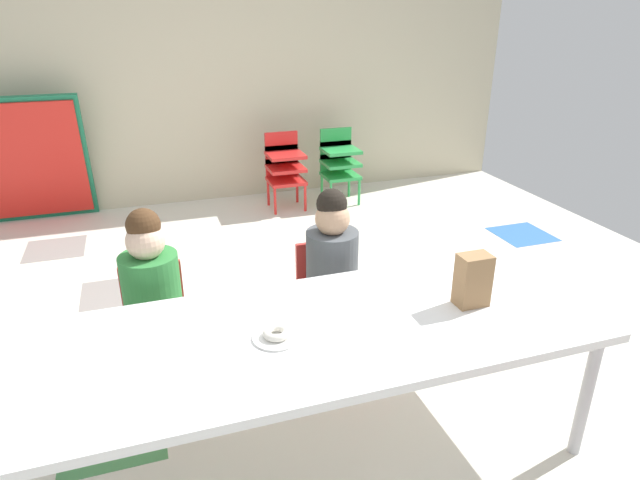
{
  "coord_description": "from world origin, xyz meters",
  "views": [
    {
      "loc": [
        -0.64,
        -2.5,
        1.72
      ],
      "look_at": [
        0.01,
        -0.56,
        0.85
      ],
      "focal_mm": 30.77,
      "sensor_mm": 36.0,
      "label": 1
    }
  ],
  "objects_px": {
    "folded_activity_table": "(31,161)",
    "seated_child_middle_seat": "(331,260)",
    "craft_table": "(321,337)",
    "donut_powdered_on_plate": "(277,333)",
    "kid_chair_red_stack": "(285,165)",
    "kid_chair_green_stack": "(339,161)",
    "paper_bag_brown": "(473,280)",
    "paper_plate_near_edge": "(277,337)",
    "seated_child_near_camera": "(151,286)"
  },
  "relations": [
    {
      "from": "seated_child_near_camera",
      "to": "seated_child_middle_seat",
      "type": "xyz_separation_m",
      "value": [
        0.87,
        0.0,
        0.0
      ]
    },
    {
      "from": "seated_child_near_camera",
      "to": "folded_activity_table",
      "type": "distance_m",
      "value": 2.77
    },
    {
      "from": "seated_child_middle_seat",
      "to": "paper_plate_near_edge",
      "type": "height_order",
      "value": "seated_child_middle_seat"
    },
    {
      "from": "craft_table",
      "to": "seated_child_near_camera",
      "type": "bearing_deg",
      "value": 133.01
    },
    {
      "from": "kid_chair_red_stack",
      "to": "paper_bag_brown",
      "type": "xyz_separation_m",
      "value": [
        -0.02,
        -3.0,
        0.31
      ]
    },
    {
      "from": "kid_chair_red_stack",
      "to": "craft_table",
      "type": "bearing_deg",
      "value": -102.4
    },
    {
      "from": "seated_child_middle_seat",
      "to": "kid_chair_green_stack",
      "type": "bearing_deg",
      "value": 68.76
    },
    {
      "from": "seated_child_near_camera",
      "to": "paper_bag_brown",
      "type": "bearing_deg",
      "value": -28.24
    },
    {
      "from": "kid_chair_red_stack",
      "to": "kid_chair_green_stack",
      "type": "relative_size",
      "value": 1.0
    },
    {
      "from": "seated_child_middle_seat",
      "to": "folded_activity_table",
      "type": "xyz_separation_m",
      "value": [
        -1.71,
        2.64,
        -0.02
      ]
    },
    {
      "from": "seated_child_near_camera",
      "to": "donut_powdered_on_plate",
      "type": "relative_size",
      "value": 9.09
    },
    {
      "from": "folded_activity_table",
      "to": "seated_child_middle_seat",
      "type": "bearing_deg",
      "value": -57.06
    },
    {
      "from": "craft_table",
      "to": "donut_powdered_on_plate",
      "type": "xyz_separation_m",
      "value": [
        -0.18,
        -0.02,
        0.06
      ]
    },
    {
      "from": "kid_chair_red_stack",
      "to": "paper_bag_brown",
      "type": "distance_m",
      "value": 3.02
    },
    {
      "from": "paper_plate_near_edge",
      "to": "donut_powdered_on_plate",
      "type": "height_order",
      "value": "donut_powdered_on_plate"
    },
    {
      "from": "paper_plate_near_edge",
      "to": "donut_powdered_on_plate",
      "type": "distance_m",
      "value": 0.02
    },
    {
      "from": "seated_child_near_camera",
      "to": "kid_chair_red_stack",
      "type": "relative_size",
      "value": 1.35
    },
    {
      "from": "craft_table",
      "to": "paper_plate_near_edge",
      "type": "distance_m",
      "value": 0.18
    },
    {
      "from": "kid_chair_green_stack",
      "to": "donut_powdered_on_plate",
      "type": "height_order",
      "value": "kid_chair_green_stack"
    },
    {
      "from": "seated_child_near_camera",
      "to": "paper_bag_brown",
      "type": "height_order",
      "value": "seated_child_near_camera"
    },
    {
      "from": "seated_child_near_camera",
      "to": "paper_bag_brown",
      "type": "relative_size",
      "value": 4.17
    },
    {
      "from": "craft_table",
      "to": "paper_bag_brown",
      "type": "distance_m",
      "value": 0.66
    },
    {
      "from": "craft_table",
      "to": "seated_child_middle_seat",
      "type": "xyz_separation_m",
      "value": [
        0.27,
        0.64,
        -0.0
      ]
    },
    {
      "from": "kid_chair_red_stack",
      "to": "folded_activity_table",
      "type": "relative_size",
      "value": 0.63
    },
    {
      "from": "seated_child_near_camera",
      "to": "folded_activity_table",
      "type": "xyz_separation_m",
      "value": [
        -0.84,
        2.64,
        -0.02
      ]
    },
    {
      "from": "paper_plate_near_edge",
      "to": "donut_powdered_on_plate",
      "type": "bearing_deg",
      "value": 180.0
    },
    {
      "from": "craft_table",
      "to": "kid_chair_green_stack",
      "type": "relative_size",
      "value": 3.19
    },
    {
      "from": "seated_child_middle_seat",
      "to": "paper_plate_near_edge",
      "type": "relative_size",
      "value": 5.1
    },
    {
      "from": "craft_table",
      "to": "donut_powdered_on_plate",
      "type": "bearing_deg",
      "value": -174.46
    },
    {
      "from": "seated_child_middle_seat",
      "to": "paper_bag_brown",
      "type": "xyz_separation_m",
      "value": [
        0.37,
        -0.66,
        0.15
      ]
    },
    {
      "from": "seated_child_near_camera",
      "to": "seated_child_middle_seat",
      "type": "relative_size",
      "value": 1.0
    },
    {
      "from": "seated_child_middle_seat",
      "to": "kid_chair_red_stack",
      "type": "relative_size",
      "value": 1.35
    },
    {
      "from": "craft_table",
      "to": "donut_powdered_on_plate",
      "type": "height_order",
      "value": "donut_powdered_on_plate"
    },
    {
      "from": "seated_child_middle_seat",
      "to": "folded_activity_table",
      "type": "bearing_deg",
      "value": 122.94
    },
    {
      "from": "craft_table",
      "to": "paper_plate_near_edge",
      "type": "xyz_separation_m",
      "value": [
        -0.18,
        -0.02,
        0.05
      ]
    },
    {
      "from": "seated_child_middle_seat",
      "to": "kid_chair_green_stack",
      "type": "xyz_separation_m",
      "value": [
        0.91,
        2.34,
        -0.16
      ]
    },
    {
      "from": "kid_chair_red_stack",
      "to": "donut_powdered_on_plate",
      "type": "distance_m",
      "value": 3.12
    },
    {
      "from": "kid_chair_green_stack",
      "to": "folded_activity_table",
      "type": "relative_size",
      "value": 0.63
    },
    {
      "from": "craft_table",
      "to": "paper_plate_near_edge",
      "type": "bearing_deg",
      "value": -174.46
    },
    {
      "from": "folded_activity_table",
      "to": "craft_table",
      "type": "bearing_deg",
      "value": -66.3
    },
    {
      "from": "kid_chair_green_stack",
      "to": "paper_plate_near_edge",
      "type": "relative_size",
      "value": 3.78
    },
    {
      "from": "seated_child_middle_seat",
      "to": "kid_chair_red_stack",
      "type": "height_order",
      "value": "seated_child_middle_seat"
    },
    {
      "from": "paper_bag_brown",
      "to": "craft_table",
      "type": "bearing_deg",
      "value": 177.86
    },
    {
      "from": "paper_bag_brown",
      "to": "seated_child_middle_seat",
      "type": "bearing_deg",
      "value": 118.99
    },
    {
      "from": "seated_child_middle_seat",
      "to": "kid_chair_red_stack",
      "type": "xyz_separation_m",
      "value": [
        0.38,
        2.34,
        -0.16
      ]
    },
    {
      "from": "folded_activity_table",
      "to": "donut_powdered_on_plate",
      "type": "distance_m",
      "value": 3.53
    },
    {
      "from": "seated_child_middle_seat",
      "to": "donut_powdered_on_plate",
      "type": "bearing_deg",
      "value": -124.34
    },
    {
      "from": "craft_table",
      "to": "folded_activity_table",
      "type": "height_order",
      "value": "folded_activity_table"
    },
    {
      "from": "seated_child_near_camera",
      "to": "seated_child_middle_seat",
      "type": "distance_m",
      "value": 0.87
    },
    {
      "from": "seated_child_middle_seat",
      "to": "donut_powdered_on_plate",
      "type": "distance_m",
      "value": 0.8
    }
  ]
}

